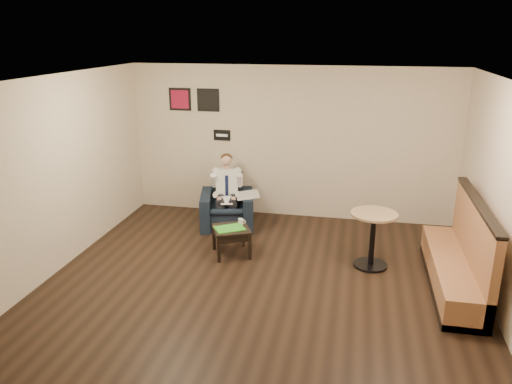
% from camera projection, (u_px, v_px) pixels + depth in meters
% --- Properties ---
extents(ground, '(6.00, 6.00, 0.00)m').
position_uv_depth(ground, '(258.00, 290.00, 6.80)').
color(ground, black).
rests_on(ground, ground).
extents(wall_back, '(6.00, 0.02, 2.80)m').
position_uv_depth(wall_back, '(291.00, 143.00, 9.17)').
color(wall_back, beige).
rests_on(wall_back, ground).
extents(wall_front, '(6.00, 0.02, 2.80)m').
position_uv_depth(wall_front, '(175.00, 319.00, 3.58)').
color(wall_front, beige).
rests_on(wall_front, ground).
extents(wall_left, '(0.02, 6.00, 2.80)m').
position_uv_depth(wall_left, '(48.00, 179.00, 6.95)').
color(wall_left, beige).
rests_on(wall_left, ground).
extents(wall_right, '(0.02, 6.00, 2.80)m').
position_uv_depth(wall_right, '(511.00, 209.00, 5.79)').
color(wall_right, beige).
rests_on(wall_right, ground).
extents(ceiling, '(6.00, 6.00, 0.02)m').
position_uv_depth(ceiling, '(258.00, 81.00, 5.94)').
color(ceiling, white).
rests_on(ceiling, wall_back).
extents(seating_sign, '(0.32, 0.02, 0.20)m').
position_uv_depth(seating_sign, '(222.00, 135.00, 9.37)').
color(seating_sign, black).
rests_on(seating_sign, wall_back).
extents(art_print_left, '(0.42, 0.03, 0.42)m').
position_uv_depth(art_print_left, '(180.00, 99.00, 9.33)').
color(art_print_left, '#A31435').
rests_on(art_print_left, wall_back).
extents(art_print_right, '(0.42, 0.03, 0.42)m').
position_uv_depth(art_print_right, '(208.00, 100.00, 9.22)').
color(art_print_right, black).
rests_on(art_print_right, wall_back).
extents(armchair, '(1.11, 1.11, 0.89)m').
position_uv_depth(armchair, '(227.00, 202.00, 8.94)').
color(armchair, black).
rests_on(armchair, ground).
extents(seated_man, '(0.77, 0.99, 1.23)m').
position_uv_depth(seated_man, '(227.00, 195.00, 8.77)').
color(seated_man, silver).
rests_on(seated_man, armchair).
extents(lap_papers, '(0.28, 0.34, 0.01)m').
position_uv_depth(lap_papers, '(227.00, 200.00, 8.70)').
color(lap_papers, white).
rests_on(lap_papers, seated_man).
extents(newspaper, '(0.51, 0.58, 0.01)m').
position_uv_depth(newspaper, '(248.00, 195.00, 8.80)').
color(newspaper, silver).
rests_on(newspaper, armchair).
extents(side_table, '(0.72, 0.72, 0.44)m').
position_uv_depth(side_table, '(231.00, 241.00, 7.83)').
color(side_table, black).
rests_on(side_table, ground).
extents(green_folder, '(0.54, 0.51, 0.01)m').
position_uv_depth(green_folder, '(230.00, 228.00, 7.74)').
color(green_folder, green).
rests_on(green_folder, side_table).
extents(coffee_mug, '(0.11, 0.11, 0.09)m').
position_uv_depth(coffee_mug, '(241.00, 222.00, 7.90)').
color(coffee_mug, white).
rests_on(coffee_mug, side_table).
extents(smartphone, '(0.15, 0.10, 0.01)m').
position_uv_depth(smartphone, '(232.00, 224.00, 7.92)').
color(smartphone, black).
rests_on(smartphone, side_table).
extents(banquette, '(0.57, 2.39, 1.22)m').
position_uv_depth(banquette, '(455.00, 245.00, 6.73)').
color(banquette, '#A0663E').
rests_on(banquette, ground).
extents(cafe_table, '(0.76, 0.76, 0.85)m').
position_uv_depth(cafe_table, '(372.00, 240.00, 7.37)').
color(cafe_table, '#9D7E55').
rests_on(cafe_table, ground).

